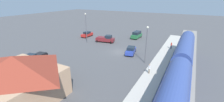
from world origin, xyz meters
The scene contains 14 objects.
ground_plane centered at (0.00, 0.00, 0.00)m, with size 200.00×200.00×0.00m, color #4C4C4F.
railway_track centered at (-14.00, 0.00, 0.09)m, with size 4.80×70.00×0.30m.
platform centered at (-10.00, 0.00, 0.15)m, with size 3.20×46.00×0.30m.
passenger_train centered at (-14.00, 9.79, 2.86)m, with size 2.93×35.30×4.98m.
station_building centered at (4.00, 22.00, 3.09)m, with size 11.10×9.21×5.96m.
pedestrian_on_platform centered at (-10.63, -7.74, 1.28)m, with size 0.36×0.36×1.71m.
pedestrian_waiting_far centered at (-9.29, 7.79, 1.28)m, with size 0.36×0.36×1.71m.
sedan_blue centered at (-2.78, -0.11, 0.88)m, with size 2.71×4.78×1.74m.
suv_green centered at (0.90, -14.32, 1.15)m, with size 2.22×5.00×2.22m.
pickup_maroon centered at (7.40, -5.57, 1.03)m, with size 5.67×3.24×2.14m.
sedan_red centered at (16.18, -8.13, 0.88)m, with size 1.92×4.53×1.74m.
pickup_black centered at (12.44, 13.96, 1.03)m, with size 2.88×5.66×2.14m.
light_pole_near_platform centered at (-7.20, 3.23, 4.74)m, with size 0.44×0.44×7.50m.
light_pole_lot_center centered at (11.96, -2.56, 5.24)m, with size 0.44×0.44×8.43m.
Camera 1 is at (-14.57, 30.75, 12.65)m, focal length 23.84 mm.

